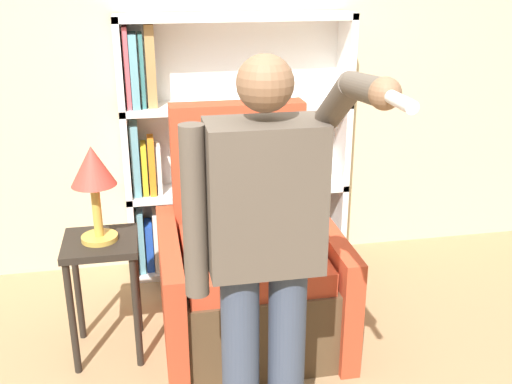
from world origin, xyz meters
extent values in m
cube|color=beige|center=(0.00, 2.03, 1.40)|extent=(8.00, 0.06, 2.80)
cube|color=white|center=(-0.50, 1.85, 0.84)|extent=(0.04, 0.28, 1.67)
cube|color=white|center=(0.90, 1.85, 0.84)|extent=(0.04, 0.28, 1.67)
cube|color=white|center=(0.20, 1.98, 0.84)|extent=(1.44, 0.01, 1.67)
cube|color=white|center=(0.20, 1.85, 0.02)|extent=(1.44, 0.28, 0.04)
cube|color=white|center=(0.20, 1.85, 0.56)|extent=(1.44, 0.28, 0.04)
cube|color=white|center=(0.20, 1.85, 1.12)|extent=(1.44, 0.28, 0.04)
cube|color=white|center=(0.20, 1.85, 1.65)|extent=(1.44, 0.28, 0.04)
cube|color=#5B99A8|center=(-0.45, 1.85, 0.25)|extent=(0.04, 0.21, 0.42)
cube|color=#1E47B2|center=(-0.40, 1.85, 0.20)|extent=(0.05, 0.17, 0.32)
cube|color=white|center=(-0.35, 1.85, 0.24)|extent=(0.03, 0.18, 0.40)
cube|color=orange|center=(-0.31, 1.85, 0.23)|extent=(0.04, 0.22, 0.39)
cube|color=red|center=(-0.26, 1.85, 0.20)|extent=(0.05, 0.17, 0.32)
cube|color=#5B99A8|center=(-0.45, 1.85, 0.81)|extent=(0.05, 0.20, 0.46)
cube|color=gold|center=(-0.40, 1.85, 0.74)|extent=(0.03, 0.17, 0.32)
cube|color=orange|center=(-0.35, 1.85, 0.76)|extent=(0.04, 0.19, 0.36)
cube|color=white|center=(-0.31, 1.85, 0.73)|extent=(0.03, 0.15, 0.31)
cube|color=#BC4C56|center=(-0.46, 1.85, 1.37)|extent=(0.03, 0.21, 0.48)
cube|color=#5B99A8|center=(-0.42, 1.85, 1.35)|extent=(0.05, 0.24, 0.43)
cube|color=#337070|center=(-0.37, 1.85, 1.35)|extent=(0.02, 0.18, 0.43)
cube|color=#9E7A47|center=(-0.32, 1.85, 1.38)|extent=(0.06, 0.16, 0.49)
cube|color=#4C3823|center=(0.13, 1.00, 0.22)|extent=(0.75, 0.86, 0.45)
cube|color=#B23D23|center=(0.13, 0.96, 0.51)|extent=(0.71, 0.74, 0.12)
cube|color=#B23D23|center=(0.13, 1.39, 0.73)|extent=(0.75, 0.16, 1.01)
cube|color=#B23D23|center=(-0.29, 1.00, 0.31)|extent=(0.10, 0.94, 0.63)
cube|color=#B23D23|center=(0.55, 1.00, 0.31)|extent=(0.10, 0.94, 0.63)
cylinder|color=#384256|center=(-0.06, 0.17, 0.44)|extent=(0.15, 0.15, 0.88)
cylinder|color=#384256|center=(0.13, 0.17, 0.44)|extent=(0.15, 0.15, 0.88)
cube|color=#51473D|center=(0.03, 0.17, 1.16)|extent=(0.42, 0.24, 0.56)
sphere|color=brown|center=(0.03, 0.17, 1.57)|extent=(0.20, 0.20, 0.20)
cylinder|color=#51473D|center=(-0.22, 0.17, 1.11)|extent=(0.09, 0.09, 0.65)
cylinder|color=#51473D|center=(0.25, 0.05, 1.52)|extent=(0.09, 0.28, 0.23)
cylinder|color=#51473D|center=(0.25, -0.19, 1.61)|extent=(0.08, 0.27, 0.10)
sphere|color=brown|center=(0.25, -0.32, 1.62)|extent=(0.09, 0.09, 0.09)
cylinder|color=white|center=(0.25, -0.42, 1.62)|extent=(0.04, 0.15, 0.04)
cube|color=black|center=(-0.63, 1.01, 0.64)|extent=(0.37, 0.37, 0.04)
cylinder|color=black|center=(-0.79, 0.85, 0.31)|extent=(0.04, 0.04, 0.62)
cylinder|color=black|center=(-0.48, 0.85, 0.31)|extent=(0.04, 0.04, 0.62)
cylinder|color=black|center=(-0.79, 1.16, 0.31)|extent=(0.04, 0.04, 0.62)
cylinder|color=black|center=(-0.48, 1.16, 0.31)|extent=(0.04, 0.04, 0.62)
cylinder|color=gold|center=(-0.63, 1.01, 0.67)|extent=(0.18, 0.18, 0.02)
cylinder|color=gold|center=(-0.63, 1.01, 0.81)|extent=(0.04, 0.04, 0.27)
cone|color=#B2382D|center=(-0.63, 1.01, 1.04)|extent=(0.22, 0.22, 0.19)
camera|label=1|loc=(-0.38, -1.80, 1.94)|focal=42.00mm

